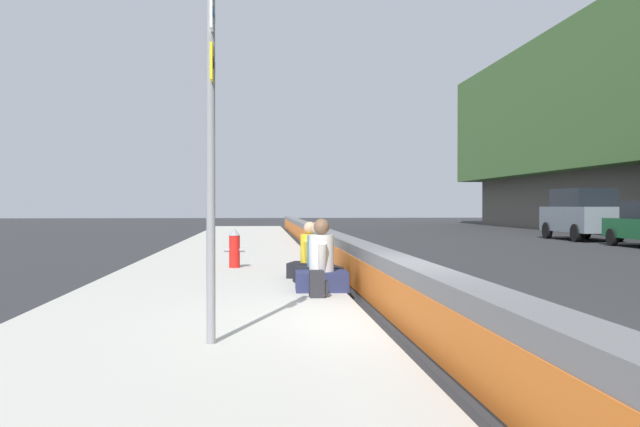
{
  "coord_description": "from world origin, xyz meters",
  "views": [
    {
      "loc": [
        -8.37,
        1.81,
        1.53
      ],
      "look_at": [
        8.4,
        0.4,
        1.34
      ],
      "focal_mm": 39.86,
      "sensor_mm": 36.0,
      "label": 1
    }
  ],
  "objects": [
    {
      "name": "route_sign_post",
      "position": [
        -1.19,
        2.3,
        2.21
      ],
      "size": [
        0.44,
        0.09,
        3.6
      ],
      "color": "gray",
      "rests_on": "sidewalk_strip"
    },
    {
      "name": "ground_plane",
      "position": [
        0.0,
        0.0,
        0.0
      ],
      "size": [
        160.0,
        160.0,
        0.0
      ],
      "primitive_type": "plane",
      "color": "#2B2B2D",
      "rests_on": "ground"
    },
    {
      "name": "sidewalk_strip",
      "position": [
        0.0,
        2.65,
        0.07
      ],
      "size": [
        80.0,
        4.4,
        0.14
      ],
      "primitive_type": "cube",
      "color": "#B5B2A8",
      "rests_on": "ground_plane"
    },
    {
      "name": "seated_person_middle",
      "position": [
        4.28,
        0.79,
        0.49
      ],
      "size": [
        0.78,
        0.88,
        1.1
      ],
      "color": "black",
      "rests_on": "sidewalk_strip"
    },
    {
      "name": "fire_hydrant",
      "position": [
        7.58,
        2.39,
        0.59
      ],
      "size": [
        0.26,
        0.46,
        0.88
      ],
      "color": "red",
      "rests_on": "sidewalk_strip"
    },
    {
      "name": "parked_car_midline",
      "position": [
        21.86,
        -12.34,
        1.18
      ],
      "size": [
        4.82,
        2.1,
        2.28
      ],
      "color": "slate",
      "rests_on": "ground_plane"
    },
    {
      "name": "seated_person_foreground",
      "position": [
        3.13,
        0.82,
        0.51
      ],
      "size": [
        0.75,
        0.86,
        1.18
      ],
      "color": "#23284C",
      "rests_on": "sidewalk_strip"
    },
    {
      "name": "seated_person_rear",
      "position": [
        5.29,
        0.86,
        0.48
      ],
      "size": [
        0.86,
        0.93,
        1.08
      ],
      "color": "black",
      "rests_on": "sidewalk_strip"
    },
    {
      "name": "backpack",
      "position": [
        2.34,
        0.95,
        0.33
      ],
      "size": [
        0.32,
        0.28,
        0.4
      ],
      "color": "#232328",
      "rests_on": "sidewalk_strip"
    },
    {
      "name": "jersey_barrier",
      "position": [
        0.0,
        0.0,
        0.42
      ],
      "size": [
        76.0,
        0.45,
        0.85
      ],
      "color": "slate",
      "rests_on": "ground_plane"
    }
  ]
}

